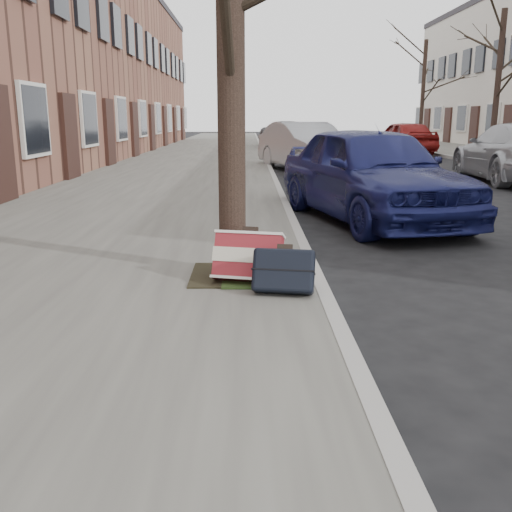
{
  "coord_description": "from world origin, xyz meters",
  "views": [
    {
      "loc": [
        -1.89,
        -3.92,
        1.56
      ],
      "look_at": [
        -1.83,
        0.8,
        0.4
      ],
      "focal_mm": 40.0,
      "sensor_mm": 36.0,
      "label": 1
    }
  ],
  "objects_px": {
    "suitcase_red": "(248,257)",
    "suitcase_navy": "(284,270)",
    "car_near_front": "(371,173)",
    "car_near_mid": "(306,147)"
  },
  "relations": [
    {
      "from": "suitcase_red",
      "to": "suitcase_navy",
      "type": "height_order",
      "value": "suitcase_red"
    },
    {
      "from": "suitcase_red",
      "to": "suitcase_navy",
      "type": "relative_size",
      "value": 1.16
    },
    {
      "from": "suitcase_navy",
      "to": "car_near_front",
      "type": "xyz_separation_m",
      "value": [
        1.57,
        4.11,
        0.41
      ]
    },
    {
      "from": "suitcase_navy",
      "to": "car_near_mid",
      "type": "xyz_separation_m",
      "value": [
        1.4,
        12.47,
        0.39
      ]
    },
    {
      "from": "suitcase_navy",
      "to": "car_near_mid",
      "type": "height_order",
      "value": "car_near_mid"
    },
    {
      "from": "car_near_front",
      "to": "car_near_mid",
      "type": "relative_size",
      "value": 1.0
    },
    {
      "from": "suitcase_red",
      "to": "car_near_front",
      "type": "relative_size",
      "value": 0.14
    },
    {
      "from": "suitcase_red",
      "to": "car_near_mid",
      "type": "bearing_deg",
      "value": 95.36
    },
    {
      "from": "suitcase_red",
      "to": "car_near_front",
      "type": "distance_m",
      "value": 4.22
    },
    {
      "from": "car_near_front",
      "to": "car_near_mid",
      "type": "distance_m",
      "value": 8.36
    }
  ]
}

